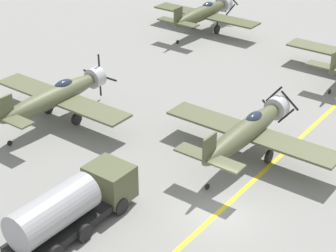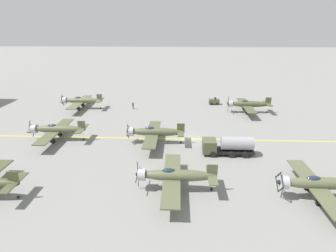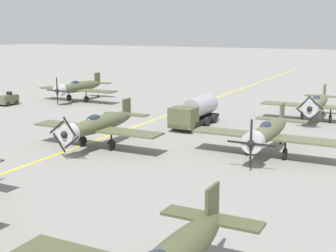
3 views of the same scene
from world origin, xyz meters
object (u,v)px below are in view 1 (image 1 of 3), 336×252
Objects in this scene: airplane_far_left at (204,13)px; airplane_mid_left at (57,96)px; fuel_tanker at (73,205)px; airplane_mid_center at (247,131)px.

airplane_far_left is 1.00× the size of airplane_mid_left.
airplane_mid_left is 12.82m from fuel_tanker.
fuel_tanker is (-3.77, -11.91, -0.50)m from airplane_mid_center.
airplane_mid_left is at bearing -177.68° from airplane_mid_center.
airplane_far_left is 25.21m from airplane_mid_center.
airplane_mid_left reaches higher than fuel_tanker.
fuel_tanker is (12.48, -31.19, -0.50)m from airplane_far_left.
airplane_mid_left is at bearing -81.73° from airplane_far_left.
airplane_mid_left is 1.00× the size of airplane_mid_center.
airplane_mid_center is (16.25, -19.28, 0.00)m from airplane_far_left.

